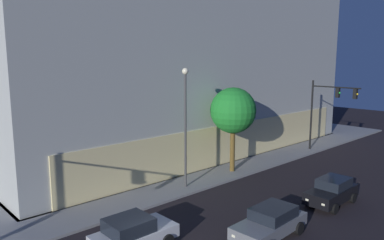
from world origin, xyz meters
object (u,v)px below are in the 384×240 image
car_silver (133,233)px  car_black (332,191)px  traffic_light_far_corner (328,103)px  car_grey (270,222)px  modern_building (159,45)px  street_lamp_sidewalk (185,114)px  sidewalk_tree (233,111)px

car_silver → car_black: bearing=-17.0°
traffic_light_far_corner → car_silver: bearing=-173.5°
traffic_light_far_corner → car_grey: bearing=-160.5°
traffic_light_far_corner → car_silver: traffic_light_far_corner is taller
modern_building → street_lamp_sidewalk: bearing=-121.2°
modern_building → street_lamp_sidewalk: size_ratio=4.43×
sidewalk_tree → car_grey: 11.78m
street_lamp_sidewalk → car_silver: size_ratio=2.06×
street_lamp_sidewalk → car_grey: size_ratio=1.85×
modern_building → street_lamp_sidewalk: modern_building is taller
modern_building → traffic_light_far_corner: 17.99m
street_lamp_sidewalk → car_grey: bearing=-101.2°
traffic_light_far_corner → car_black: (-11.74, -6.50, -4.13)m
sidewalk_tree → car_black: size_ratio=1.65×
traffic_light_far_corner → sidewalk_tree: bearing=169.5°
car_black → car_silver: bearing=163.0°
modern_building → car_black: modern_building is taller
modern_building → sidewalk_tree: 13.88m
street_lamp_sidewalk → sidewalk_tree: 5.27m
traffic_light_far_corner → sidewalk_tree: 11.53m
street_lamp_sidewalk → car_black: 10.67m
modern_building → sidewalk_tree: (-2.44, -12.49, -5.54)m
car_grey → car_black: size_ratio=1.10×
modern_building → sidewalk_tree: modern_building is taller
traffic_light_far_corner → car_grey: size_ratio=1.53×
street_lamp_sidewalk → sidewalk_tree: bearing=2.6°
modern_building → sidewalk_tree: bearing=-101.1°
sidewalk_tree → car_silver: 14.28m
sidewalk_tree → car_black: (-0.40, -8.60, -4.21)m
modern_building → car_black: bearing=-97.7°
modern_building → car_grey: 25.02m
sidewalk_tree → car_silver: sidewalk_tree is taller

